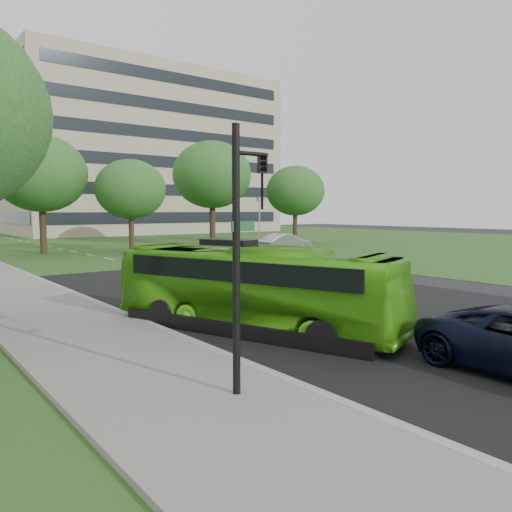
# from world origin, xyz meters

# --- Properties ---
(ground) EXTENTS (160.00, 160.00, 0.00)m
(ground) POSITION_xyz_m (0.00, 0.00, 0.00)
(ground) COLOR black
(ground) RESTS_ON ground
(street_surfaces) EXTENTS (120.00, 120.00, 0.15)m
(street_surfaces) POSITION_xyz_m (-0.38, 22.75, 0.03)
(street_surfaces) COLOR black
(street_surfaces) RESTS_ON ground
(office_building) EXTENTS (40.10, 20.10, 25.00)m
(office_building) POSITION_xyz_m (21.96, 61.96, 12.50)
(office_building) COLOR tan
(office_building) RESTS_ON ground
(tree_park_b) EXTENTS (7.40, 7.40, 9.71)m
(tree_park_b) POSITION_xyz_m (-2.51, 29.85, 6.55)
(tree_park_b) COLOR black
(tree_park_b) RESTS_ON ground
(tree_park_c) EXTENTS (5.91, 5.91, 7.85)m
(tree_park_c) POSITION_xyz_m (3.78, 26.58, 5.32)
(tree_park_c) COLOR black
(tree_park_c) RESTS_ON ground
(tree_park_d) EXTENTS (7.95, 7.95, 10.51)m
(tree_park_d) POSITION_xyz_m (13.77, 29.46, 7.12)
(tree_park_d) COLOR black
(tree_park_d) RESTS_ON ground
(tree_park_e) EXTENTS (6.18, 6.18, 8.24)m
(tree_park_e) POSITION_xyz_m (22.07, 26.14, 5.60)
(tree_park_e) COLOR black
(tree_park_e) RESTS_ON ground
(bus) EXTENTS (5.14, 9.22, 2.52)m
(bus) POSITION_xyz_m (-4.81, -1.83, 1.26)
(bus) COLOR #46A916
(bus) RESTS_ON ground
(sedan) EXTENTS (5.38, 2.44, 1.71)m
(sedan) POSITION_xyz_m (12.58, 17.00, 0.86)
(sedan) COLOR #98989C
(sedan) RESTS_ON ground
(traffic_light) EXTENTS (0.83, 0.25, 5.13)m
(traffic_light) POSITION_xyz_m (-8.24, -6.00, 3.01)
(traffic_light) COLOR black
(traffic_light) RESTS_ON ground
(camera_pole) EXTENTS (0.39, 0.34, 4.65)m
(camera_pole) POSITION_xyz_m (11.93, 19.34, 3.00)
(camera_pole) COLOR gray
(camera_pole) RESTS_ON ground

